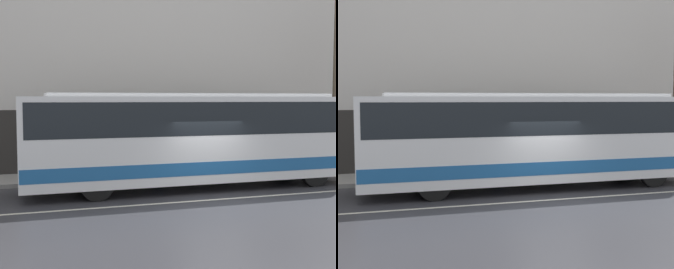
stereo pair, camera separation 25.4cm
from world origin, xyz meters
The scene contains 6 objects.
ground_plane centered at (0.00, 0.00, 0.00)m, with size 60.00×60.00×0.00m, color #333338.
sidewalk centered at (0.00, 5.25, 0.08)m, with size 60.00×2.50×0.16m.
building_facade centered at (0.00, 6.64, 5.77)m, with size 60.00×0.35×11.94m.
lane_stripe centered at (0.00, 0.00, 0.00)m, with size 54.00×0.14×0.01m.
transit_bus centered at (-0.09, 2.06, 1.94)m, with size 12.13×2.50×3.45m.
pedestrian_waiting centered at (-0.38, 5.36, 0.90)m, with size 0.36×0.36×1.61m.
Camera 2 is at (-5.88, -13.82, 3.26)m, focal length 50.00 mm.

